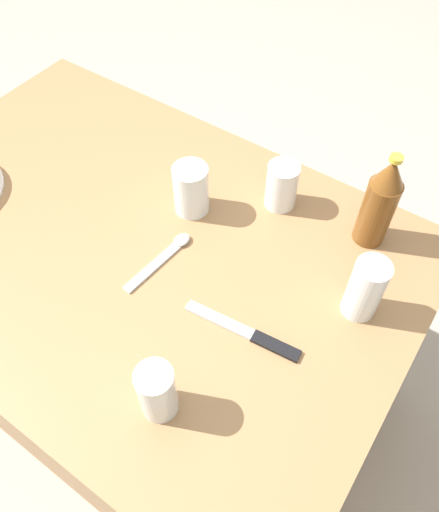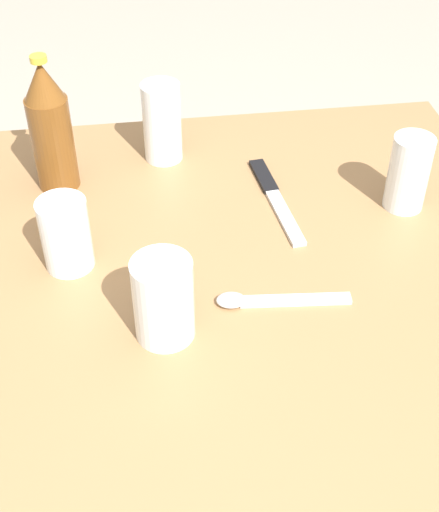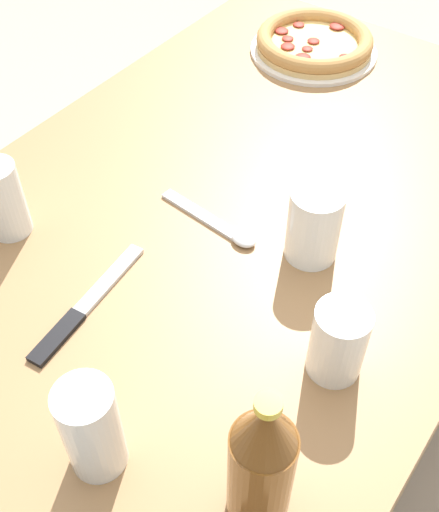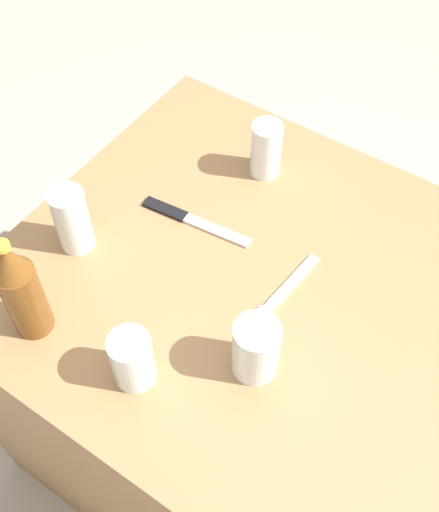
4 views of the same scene
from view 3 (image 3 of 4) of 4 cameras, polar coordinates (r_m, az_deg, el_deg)
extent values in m
plane|color=#A89E8E|center=(1.68, 1.88, -13.71)|extent=(8.00, 8.00, 0.00)
cube|color=#997047|center=(1.36, 2.27, -6.07)|extent=(1.26, 0.85, 0.76)
cylinder|color=white|center=(1.45, 8.35, 17.61)|extent=(0.27, 0.27, 0.01)
cylinder|color=#DBB775|center=(1.45, 8.39, 17.95)|extent=(0.24, 0.24, 0.01)
cylinder|color=#E5C170|center=(1.44, 8.42, 18.21)|extent=(0.21, 0.21, 0.00)
torus|color=tan|center=(1.44, 8.46, 18.48)|extent=(0.25, 0.25, 0.03)
ellipsoid|color=maroon|center=(1.38, 7.41, 17.12)|extent=(0.03, 0.03, 0.01)
ellipsoid|color=maroon|center=(1.50, 7.06, 19.74)|extent=(0.03, 0.03, 0.01)
ellipsoid|color=maroon|center=(1.44, 8.36, 18.40)|extent=(0.03, 0.03, 0.01)
ellipsoid|color=maroon|center=(1.40, 11.10, 16.97)|extent=(0.02, 0.02, 0.01)
ellipsoid|color=maroon|center=(1.41, 7.82, 17.80)|extent=(0.02, 0.02, 0.01)
ellipsoid|color=maroon|center=(1.47, 5.55, 19.31)|extent=(0.03, 0.03, 0.01)
ellipsoid|color=maroon|center=(1.45, 6.08, 18.68)|extent=(0.03, 0.03, 0.01)
ellipsoid|color=maroon|center=(1.42, 6.09, 18.05)|extent=(0.03, 0.03, 0.01)
ellipsoid|color=maroon|center=(1.50, 10.42, 19.45)|extent=(0.03, 0.03, 0.01)
cylinder|color=white|center=(0.74, -11.31, -14.84)|extent=(0.07, 0.07, 0.14)
cylinder|color=orange|center=(0.77, -10.96, -15.89)|extent=(0.05, 0.05, 0.07)
cylinder|color=white|center=(0.95, 8.40, 2.77)|extent=(0.08, 0.08, 0.12)
cylinder|color=silver|center=(0.96, 8.25, 1.83)|extent=(0.06, 0.06, 0.07)
cylinder|color=white|center=(1.02, -18.71, 4.79)|extent=(0.06, 0.06, 0.13)
cylinder|color=maroon|center=(1.04, -18.41, 3.88)|extent=(0.05, 0.05, 0.07)
cylinder|color=white|center=(0.82, 10.51, -7.50)|extent=(0.07, 0.07, 0.11)
cylinder|color=#F4A323|center=(0.84, 10.34, -8.20)|extent=(0.06, 0.06, 0.07)
cylinder|color=brown|center=(0.70, 3.64, -18.98)|extent=(0.07, 0.07, 0.16)
cone|color=brown|center=(0.60, 4.15, -14.75)|extent=(0.07, 0.07, 0.06)
cylinder|color=gold|center=(0.57, 4.35, -13.05)|extent=(0.03, 0.03, 0.01)
cube|color=black|center=(0.90, -14.25, -7.02)|extent=(0.10, 0.04, 0.01)
cube|color=silver|center=(0.95, -9.74, -2.02)|extent=(0.15, 0.04, 0.01)
cube|color=silver|center=(1.03, -1.70, 3.72)|extent=(0.03, 0.16, 0.01)
ellipsoid|color=silver|center=(0.99, 2.16, 1.51)|extent=(0.03, 0.04, 0.01)
camera|label=1|loc=(0.91, -63.59, 37.17)|focal=35.00mm
camera|label=2|loc=(1.30, 33.47, 41.13)|focal=50.00mm
camera|label=4|loc=(0.92, 73.29, 42.48)|focal=45.00mm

